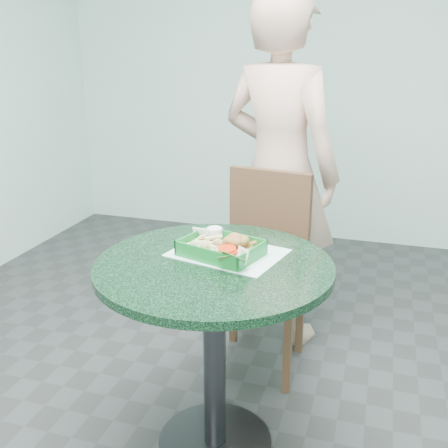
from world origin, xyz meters
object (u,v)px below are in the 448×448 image
(food_basket, at_px, (221,256))
(sauce_ramekin, at_px, (206,238))
(cafe_table, at_px, (214,311))
(crab_sandwich, at_px, (236,248))
(diner_person, at_px, (280,143))
(dining_chair, at_px, (264,257))

(food_basket, relative_size, sauce_ramekin, 4.46)
(cafe_table, distance_m, sauce_ramekin, 0.27)
(sauce_ramekin, bearing_deg, crab_sandwich, -26.46)
(cafe_table, relative_size, sauce_ramekin, 13.80)
(diner_person, height_order, food_basket, diner_person)
(food_basket, distance_m, sauce_ramekin, 0.12)
(cafe_table, height_order, diner_person, diner_person)
(diner_person, relative_size, food_basket, 7.66)
(food_basket, bearing_deg, diner_person, 88.20)
(cafe_table, distance_m, food_basket, 0.20)
(cafe_table, distance_m, dining_chair, 0.67)
(crab_sandwich, bearing_deg, dining_chair, 92.86)
(cafe_table, bearing_deg, sauce_ramekin, 118.67)
(diner_person, bearing_deg, dining_chair, 108.76)
(diner_person, bearing_deg, sauce_ramekin, 101.87)
(dining_chair, relative_size, sauce_ramekin, 15.49)
(cafe_table, distance_m, diner_person, 1.04)
(sauce_ramekin, bearing_deg, diner_person, 82.14)
(dining_chair, distance_m, food_basket, 0.64)
(cafe_table, height_order, sauce_ramekin, sauce_ramekin)
(food_basket, height_order, crab_sandwich, crab_sandwich)
(food_basket, bearing_deg, crab_sandwich, 10.32)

